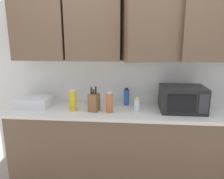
# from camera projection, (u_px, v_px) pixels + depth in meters

# --- Properties ---
(wall_back_with_cabinets) EXTENTS (3.43, 0.50, 2.60)m
(wall_back_with_cabinets) POSITION_uv_depth(u_px,v_px,m) (122.00, 49.00, 2.49)
(wall_back_with_cabinets) COLOR white
(wall_back_with_cabinets) RESTS_ON ground_plane
(counter_run) EXTENTS (2.56, 0.63, 0.90)m
(counter_run) POSITION_uv_depth(u_px,v_px,m) (120.00, 145.00, 2.53)
(counter_run) COLOR brown
(counter_run) RESTS_ON ground_plane
(microwave) EXTENTS (0.48, 0.37, 0.28)m
(microwave) POSITION_uv_depth(u_px,v_px,m) (182.00, 99.00, 2.34)
(microwave) COLOR black
(microwave) RESTS_ON counter_run
(dish_rack) EXTENTS (0.38, 0.30, 0.12)m
(dish_rack) POSITION_uv_depth(u_px,v_px,m) (35.00, 102.00, 2.50)
(dish_rack) COLOR silver
(dish_rack) RESTS_ON counter_run
(knife_block) EXTENTS (0.13, 0.14, 0.28)m
(knife_block) POSITION_uv_depth(u_px,v_px,m) (94.00, 102.00, 2.34)
(knife_block) COLOR brown
(knife_block) RESTS_ON counter_run
(bottle_spice_jar) EXTENTS (0.08, 0.08, 0.24)m
(bottle_spice_jar) POSITION_uv_depth(u_px,v_px,m) (109.00, 103.00, 2.30)
(bottle_spice_jar) COLOR #BC6638
(bottle_spice_jar) RESTS_ON counter_run
(bottle_clear_tall) EXTENTS (0.06, 0.06, 0.16)m
(bottle_clear_tall) POSITION_uv_depth(u_px,v_px,m) (137.00, 105.00, 2.34)
(bottle_clear_tall) COLOR silver
(bottle_clear_tall) RESTS_ON counter_run
(bottle_blue_cleaner) EXTENTS (0.07, 0.07, 0.21)m
(bottle_blue_cleaner) POSITION_uv_depth(u_px,v_px,m) (126.00, 97.00, 2.57)
(bottle_blue_cleaner) COLOR #2D56B7
(bottle_blue_cleaner) RESTS_ON counter_run
(bottle_yellow_mustard) EXTENTS (0.08, 0.08, 0.24)m
(bottle_yellow_mustard) POSITION_uv_depth(u_px,v_px,m) (73.00, 100.00, 2.36)
(bottle_yellow_mustard) COLOR gold
(bottle_yellow_mustard) RESTS_ON counter_run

